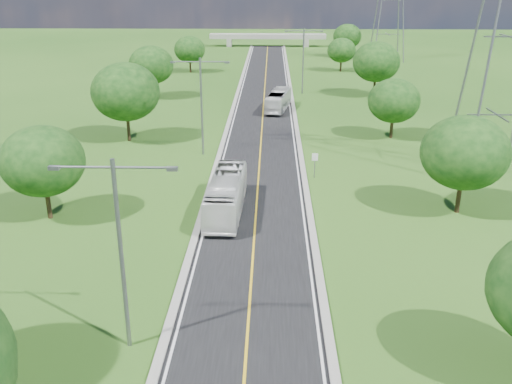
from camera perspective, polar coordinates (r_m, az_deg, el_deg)
ground at (r=74.42m, az=0.65°, el=7.18°), size 260.00×260.00×0.00m
road at (r=80.25m, az=0.73°, el=8.22°), size 8.00×150.00×0.06m
curb_left at (r=80.40m, az=-2.34°, el=8.29°), size 0.50×150.00×0.22m
curb_right at (r=80.28m, az=3.79°, el=8.24°), size 0.50×150.00×0.22m
speed_limit_sign at (r=52.93m, az=5.90°, el=3.09°), size 0.55×0.09×2.40m
overpass at (r=153.03m, az=1.18°, el=15.24°), size 30.00×3.00×3.20m
streetlight_near_left at (r=27.92m, az=-13.46°, el=-4.72°), size 5.90×0.25×10.00m
streetlight_mid_left at (r=58.90m, az=-5.50°, el=9.31°), size 5.90×0.25×10.00m
streetlight_far_right at (r=91.15m, az=4.75°, el=13.48°), size 5.90×0.25×10.00m
power_tower_near at (r=56.38m, az=24.20°, el=15.42°), size 9.00×6.40×28.00m
tree_lb at (r=45.68m, az=-20.58°, el=2.92°), size 6.30×6.30×7.33m
tree_lc at (r=65.46m, az=-12.92°, el=9.74°), size 7.56×7.56×8.79m
tree_ld at (r=89.07m, az=-10.44°, el=12.39°), size 6.72×6.72×7.82m
tree_le at (r=112.16m, az=-6.65°, el=13.99°), size 5.88×5.88×6.84m
tree_rb at (r=46.59m, az=20.14°, el=3.71°), size 6.72×6.72×7.82m
tree_rc at (r=67.09m, az=13.63°, el=8.86°), size 5.88×5.88×6.84m
tree_rd at (r=90.53m, az=11.94°, el=12.62°), size 7.14×7.14×8.30m
tree_re at (r=113.88m, az=8.55°, el=13.84°), size 5.46×5.46×6.35m
tree_rf at (r=133.97m, az=9.11°, el=15.13°), size 6.30×6.30×7.33m
bus_outbound at (r=79.89m, az=2.25°, el=9.15°), size 3.86×9.84×2.67m
bus_inbound at (r=44.93m, az=-3.00°, el=-0.23°), size 2.81×10.64×2.94m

